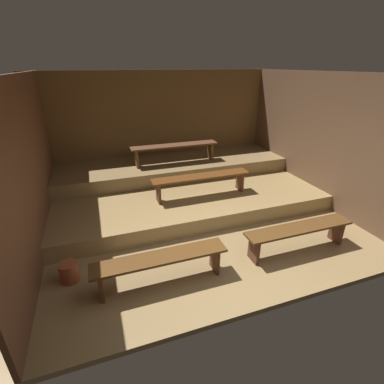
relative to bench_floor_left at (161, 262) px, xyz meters
name	(u,v)px	position (x,y,z in m)	size (l,w,h in m)	color
ground	(194,213)	(1.13, 1.81, -0.39)	(6.28, 5.39, 0.08)	olive
wall_back	(164,126)	(1.13, 4.13, 0.98)	(6.28, 0.06, 2.67)	brown
wall_left	(30,165)	(-1.64, 1.81, 0.98)	(0.06, 5.39, 2.67)	brown
wall_right	(313,137)	(3.90, 1.81, 0.98)	(0.06, 5.39, 2.67)	brown
platform_lower	(184,191)	(1.13, 2.52, -0.20)	(5.48, 3.17, 0.31)	#997B4C
platform_middle	(173,167)	(1.13, 3.35, 0.11)	(5.48, 1.52, 0.31)	olive
bench_floor_left	(161,262)	(0.00, 0.00, 0.00)	(1.85, 0.33, 0.45)	#5A3717
bench_floor_right	(299,232)	(2.26, 0.00, 0.00)	(1.85, 0.33, 0.45)	#553417
bench_lower_center	(201,180)	(1.30, 1.88, 0.32)	(2.02, 0.33, 0.45)	brown
bench_middle_center	(175,148)	(1.14, 3.21, 0.63)	(2.07, 0.33, 0.45)	brown
pail_floor	(69,272)	(-1.21, 0.47, -0.21)	(0.26, 0.26, 0.29)	#9E4C2D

